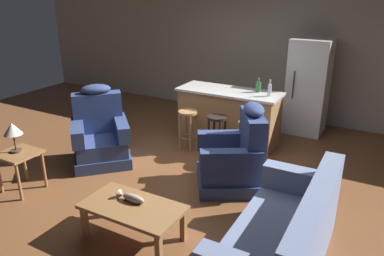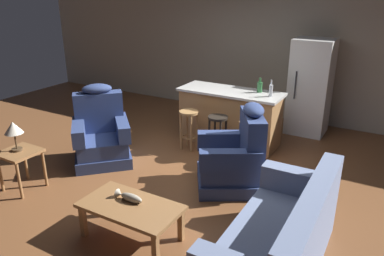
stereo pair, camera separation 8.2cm
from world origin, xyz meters
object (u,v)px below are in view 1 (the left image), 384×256
fish_figurine (131,198)px  bar_stool_middle (217,128)px  bar_stool_left (188,123)px  kitchen_island (228,116)px  end_table (19,159)px  refrigerator (308,87)px  table_lamp (13,130)px  recliner_near_island (235,158)px  recliner_near_lamp (100,136)px  couch (283,241)px  bottle_short_amber (258,86)px  bar_stool_right (248,134)px  bottle_tall_green (270,90)px  coffee_table (133,210)px

fish_figurine → bar_stool_middle: bearing=92.1°
bar_stool_left → kitchen_island: bearing=53.5°
end_table → refrigerator: refrigerator is taller
table_lamp → refrigerator: (2.86, 4.13, 0.01)m
recliner_near_island → end_table: bearing=0.6°
table_lamp → bar_stool_left: 2.69m
recliner_near_lamp → kitchen_island: size_ratio=0.67×
recliner_near_island → bar_stool_middle: size_ratio=1.76×
couch → recliner_near_island: (-1.07, 1.33, 0.08)m
recliner_near_island → end_table: (-2.48, -1.52, 0.04)m
couch → bottle_short_amber: size_ratio=7.78×
table_lamp → kitchen_island: size_ratio=0.23×
couch → end_table: bearing=2.5°
end_table → refrigerator: 5.02m
end_table → bar_stool_middle: size_ratio=0.82×
fish_figurine → refrigerator: 4.31m
recliner_near_island → bar_stool_left: (-1.20, 0.79, 0.05)m
refrigerator → recliner_near_lamp: bearing=-131.0°
recliner_near_lamp → kitchen_island: 2.23m
kitchen_island → bottle_short_amber: bearing=17.8°
fish_figurine → couch: bearing=8.5°
recliner_near_lamp → end_table: (-0.30, -1.24, 0.04)m
kitchen_island → bar_stool_right: 0.88m
end_table → table_lamp: (-0.04, 0.00, 0.41)m
couch → bottle_short_amber: 3.26m
recliner_near_island → table_lamp: recliner_near_island is taller
recliner_near_island → bottle_tall_green: size_ratio=4.36×
coffee_table → table_lamp: (-2.02, 0.12, 0.50)m
bar_stool_middle → bottle_short_amber: (0.39, 0.78, 0.57)m
couch → bottle_tall_green: 3.03m
couch → recliner_near_island: bearing=-51.8°
couch → bar_stool_left: (-2.26, 2.12, 0.13)m
coffee_table → recliner_near_lamp: (-1.68, 1.36, 0.06)m
kitchen_island → bottle_short_amber: (0.46, 0.15, 0.56)m
recliner_near_island → bar_stool_middle: recliner_near_island is taller
coffee_table → refrigerator: 4.37m
couch → bottle_short_amber: bearing=-65.8°
coffee_table → bottle_tall_green: size_ratio=4.00×
coffee_table → bar_stool_middle: (-0.16, 2.42, 0.11)m
bar_stool_left → bottle_tall_green: bearing=27.8°
bottle_tall_green → end_table: bearing=-130.0°
couch → table_lamp: 3.63m
coffee_table → recliner_near_lamp: bearing=141.1°
recliner_near_island → kitchen_island: recliner_near_island is taller
coffee_table → refrigerator: refrigerator is taller
bar_stool_right → bottle_tall_green: bottle_tall_green is taller
bar_stool_left → bottle_tall_green: bottle_tall_green is taller
fish_figurine → table_lamp: (-1.95, 0.06, 0.41)m
bar_stool_middle → bottle_short_amber: size_ratio=2.77×
kitchen_island → bar_stool_right: size_ratio=2.65×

